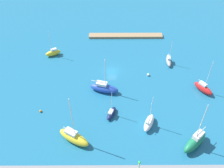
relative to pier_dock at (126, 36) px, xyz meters
name	(u,v)px	position (x,y,z in m)	size (l,w,h in m)	color
water	(112,71)	(4.90, 18.63, -0.40)	(160.00, 160.00, 0.00)	#1E668C
pier_dock	(126,36)	(0.00, 0.00, 0.00)	(25.71, 2.55, 0.79)	#997A56
harbor_beacon	(139,166)	(-0.40, 51.54, 3.10)	(0.56, 0.56, 3.73)	silver
sailboat_yellow_west_end	(53,53)	(23.67, 10.67, 0.65)	(5.09, 3.45, 8.94)	yellow
sailboat_green_inner_mooring	(195,141)	(-13.64, 44.65, 1.27)	(7.24, 6.89, 14.22)	#19724C
sailboat_gray_by_breakwater	(169,61)	(-12.66, 14.82, 0.50)	(1.67, 5.10, 8.08)	gray
sailboat_blue_east_end	(104,88)	(7.11, 27.06, 0.92)	(8.36, 4.57, 11.17)	#2347B2
sailboat_navy_outer_mooring	(111,113)	(5.12, 35.63, 0.40)	(3.18, 4.77, 8.13)	#141E4C
sailboat_white_lone_south	(149,123)	(-3.95, 38.94, 0.74)	(3.90, 5.72, 9.73)	white
sailboat_red_along_channel	(203,88)	(-20.09, 27.18, 0.80)	(4.93, 5.80, 10.61)	red
sailboat_yellow_far_north	(74,137)	(13.71, 43.24, 1.05)	(8.08, 6.24, 14.44)	yellow
mooring_buoy_white	(148,75)	(-5.78, 20.66, -0.01)	(0.78, 0.78, 0.78)	white
mooring_buoy_orange	(41,111)	(23.21, 34.46, -0.10)	(0.60, 0.60, 0.60)	orange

